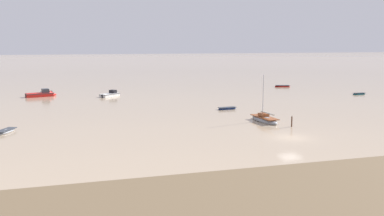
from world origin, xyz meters
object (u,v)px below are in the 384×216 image
motorboat_moored_0 (112,95)px  rowboat_moored_2 (282,86)px  rowboat_moored_3 (6,131)px  sailboat_moored_0 (264,119)px  motorboat_moored_2 (44,95)px  rowboat_moored_4 (227,109)px  mooring_post_near (292,122)px  rowboat_moored_0 (359,94)px  rowboat_moored_1 (47,92)px

motorboat_moored_0 → rowboat_moored_2: motorboat_moored_0 is taller
rowboat_moored_3 → sailboat_moored_0: 35.86m
motorboat_moored_2 → rowboat_moored_3: bearing=-109.8°
rowboat_moored_2 → rowboat_moored_4: size_ratio=1.22×
motorboat_moored_2 → rowboat_moored_4: bearing=-57.2°
motorboat_moored_0 → mooring_post_near: mooring_post_near is taller
rowboat_moored_0 → rowboat_moored_3: size_ratio=0.82×
rowboat_moored_0 → rowboat_moored_2: bearing=-67.8°
rowboat_moored_1 → rowboat_moored_3: bearing=54.9°
motorboat_moored_0 → rowboat_moored_4: (17.51, -24.48, -0.16)m
sailboat_moored_0 → mooring_post_near: size_ratio=4.29×
motorboat_moored_0 → motorboat_moored_2: bearing=123.8°
rowboat_moored_4 → sailboat_moored_0: (1.12, -12.44, 0.17)m
rowboat_moored_0 → motorboat_moored_0: bearing=-14.4°
rowboat_moored_3 → motorboat_moored_2: size_ratio=0.56×
rowboat_moored_2 → mooring_post_near: mooring_post_near is taller
motorboat_moored_0 → motorboat_moored_2: (-14.33, 3.82, 0.07)m
rowboat_moored_2 → sailboat_moored_0: 51.51m
mooring_post_near → rowboat_moored_4: bearing=100.0°
rowboat_moored_2 → sailboat_moored_0: (-26.77, -44.00, 0.14)m
motorboat_moored_2 → rowboat_moored_2: bearing=-12.5°
rowboat_moored_3 → mooring_post_near: mooring_post_near is taller
motorboat_moored_0 → sailboat_moored_0: (18.63, -36.92, 0.01)m
rowboat_moored_2 → mooring_post_near: bearing=-100.9°
rowboat_moored_1 → sailboat_moored_0: (32.77, -47.73, 0.19)m
rowboat_moored_1 → motorboat_moored_2: 7.00m
rowboat_moored_0 → rowboat_moored_3: (-71.11, -21.78, 0.02)m
rowboat_moored_1 → mooring_post_near: size_ratio=1.82×
rowboat_moored_0 → mooring_post_near: mooring_post_near is taller
motorboat_moored_0 → rowboat_moored_2: 45.95m
motorboat_moored_0 → rowboat_moored_1: 17.81m
rowboat_moored_1 → rowboat_moored_2: 59.66m
rowboat_moored_0 → rowboat_moored_3: 74.37m
rowboat_moored_0 → sailboat_moored_0: sailboat_moored_0 is taller
rowboat_moored_3 → rowboat_moored_0: bearing=-48.9°
motorboat_moored_2 → rowboat_moored_1: bearing=72.9°
rowboat_moored_0 → mooring_post_near: size_ratio=1.88×
sailboat_moored_0 → motorboat_moored_2: 52.40m
motorboat_moored_0 → rowboat_moored_4: size_ratio=1.47×
rowboat_moored_0 → motorboat_moored_2: size_ratio=0.47×
sailboat_moored_0 → rowboat_moored_1: bearing=30.5°
rowboat_moored_0 → rowboat_moored_2: rowboat_moored_2 is taller
rowboat_moored_2 → rowboat_moored_3: (-62.55, -41.62, -0.02)m
motorboat_moored_0 → rowboat_moored_4: bearing=-95.7°
rowboat_moored_0 → sailboat_moored_0: (-35.33, -24.16, 0.18)m
rowboat_moored_3 → rowboat_moored_1: bearing=20.3°
rowboat_moored_4 → sailboat_moored_0: bearing=89.3°
rowboat_moored_0 → rowboat_moored_1: 72.07m
motorboat_moored_2 → sailboat_moored_0: bearing=-66.6°
rowboat_moored_1 → sailboat_moored_0: size_ratio=0.42×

